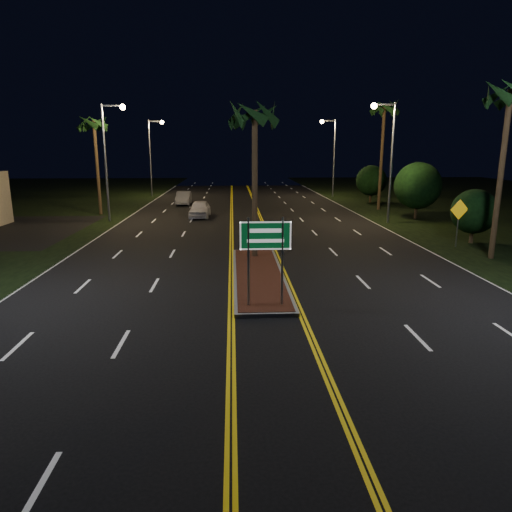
{
  "coord_description": "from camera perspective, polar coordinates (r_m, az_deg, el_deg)",
  "views": [
    {
      "loc": [
        -1.14,
        -12.79,
        5.64
      ],
      "look_at": [
        -0.32,
        3.11,
        1.9
      ],
      "focal_mm": 32.0,
      "sensor_mm": 36.0,
      "label": 1
    }
  ],
  "objects": [
    {
      "name": "streetlight_right_far",
      "position": [
        56.04,
        9.39,
        13.07
      ],
      "size": [
        1.91,
        0.44,
        9.0
      ],
      "color": "gray",
      "rests_on": "ground"
    },
    {
      "name": "shrub_far",
      "position": [
        51.14,
        14.22,
        9.12
      ],
      "size": [
        3.24,
        3.24,
        3.96
      ],
      "color": "#382819",
      "rests_on": "ground"
    },
    {
      "name": "palm_right_far",
      "position": [
        45.14,
        15.76,
        17.21
      ],
      "size": [
        2.4,
        2.4,
        10.3
      ],
      "color": "#382819",
      "rests_on": "ground"
    },
    {
      "name": "median_island",
      "position": [
        20.59,
        0.32,
        -2.44
      ],
      "size": [
        2.25,
        10.25,
        0.17
      ],
      "color": "gray",
      "rests_on": "ground"
    },
    {
      "name": "highway_sign",
      "position": [
        15.96,
        1.19,
        1.51
      ],
      "size": [
        1.8,
        0.08,
        3.2
      ],
      "color": "gray",
      "rests_on": "ground"
    },
    {
      "name": "shrub_near",
      "position": [
        30.75,
        25.6,
        5.03
      ],
      "size": [
        2.7,
        2.7,
        3.3
      ],
      "color": "#382819",
      "rests_on": "ground"
    },
    {
      "name": "palm_left_far",
      "position": [
        42.48,
        -19.61,
        15.33
      ],
      "size": [
        2.4,
        2.4,
        8.8
      ],
      "color": "#382819",
      "rests_on": "ground"
    },
    {
      "name": "warning_sign",
      "position": [
        29.21,
        24.01,
        4.61
      ],
      "size": [
        1.16,
        0.24,
        2.79
      ],
      "rotation": [
        0.0,
        0.0,
        0.18
      ],
      "color": "gray",
      "rests_on": "ground"
    },
    {
      "name": "streetlight_left_far",
      "position": [
        57.58,
        -12.76,
        12.93
      ],
      "size": [
        1.91,
        0.44,
        9.0
      ],
      "color": "gray",
      "rests_on": "ground"
    },
    {
      "name": "shrub_mid",
      "position": [
        39.89,
        19.56,
        8.29
      ],
      "size": [
        3.78,
        3.78,
        4.62
      ],
      "color": "#382819",
      "rests_on": "ground"
    },
    {
      "name": "streetlight_left_mid",
      "position": [
        37.99,
        -17.84,
        12.63
      ],
      "size": [
        1.91,
        0.44,
        9.0
      ],
      "color": "gray",
      "rests_on": "ground"
    },
    {
      "name": "palm_median",
      "position": [
        23.38,
        -0.17,
        17.23
      ],
      "size": [
        2.4,
        2.4,
        8.3
      ],
      "color": "#382819",
      "rests_on": "ground"
    },
    {
      "name": "car_far",
      "position": [
        48.5,
        -9.04,
        7.31
      ],
      "size": [
        2.07,
        4.7,
        1.56
      ],
      "primitive_type": "imported",
      "rotation": [
        0.0,
        0.0,
        0.01
      ],
      "color": "#B5B6C0",
      "rests_on": "ground"
    },
    {
      "name": "ground",
      "position": [
        14.03,
        1.98,
        -10.5
      ],
      "size": [
        120.0,
        120.0,
        0.0
      ],
      "primitive_type": "plane",
      "color": "black",
      "rests_on": "ground"
    },
    {
      "name": "palm_right_near",
      "position": [
        26.69,
        29.21,
        17.16
      ],
      "size": [
        2.4,
        2.4,
        9.3
      ],
      "color": "#382819",
      "rests_on": "ground"
    },
    {
      "name": "streetlight_right_mid",
      "position": [
        36.72,
        16.11,
        12.75
      ],
      "size": [
        1.91,
        0.44,
        9.0
      ],
      "color": "gray",
      "rests_on": "ground"
    },
    {
      "name": "car_near",
      "position": [
        39.05,
        -7.06,
        6.03
      ],
      "size": [
        2.23,
        4.95,
        1.63
      ],
      "primitive_type": "imported",
      "rotation": [
        0.0,
        0.0,
        -0.03
      ],
      "color": "white",
      "rests_on": "ground"
    }
  ]
}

